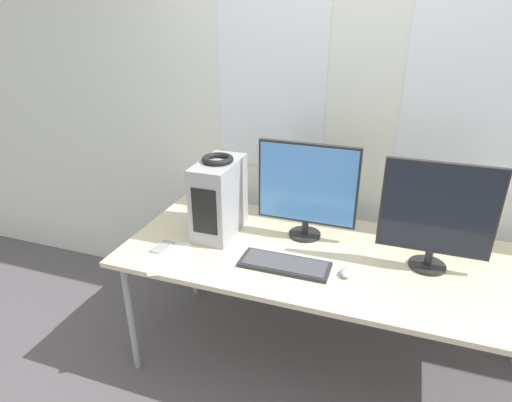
{
  "coord_description": "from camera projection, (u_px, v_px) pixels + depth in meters",
  "views": [
    {
      "loc": [
        0.24,
        -1.5,
        1.94
      ],
      "look_at": [
        -0.45,
        0.47,
        1.0
      ],
      "focal_mm": 30.0,
      "sensor_mm": 36.0,
      "label": 1
    }
  ],
  "objects": [
    {
      "name": "headphones",
      "position": [
        218.0,
        159.0,
        2.32
      ],
      "size": [
        0.17,
        0.17,
        0.03
      ],
      "color": "black",
      "rests_on": "pc_tower"
    },
    {
      "name": "paper_sheet_left",
      "position": [
        170.0,
        259.0,
        2.23
      ],
      "size": [
        0.32,
        0.36,
        0.0
      ],
      "rotation": [
        0.0,
        0.0,
        0.47
      ],
      "color": "white",
      "rests_on": "desk"
    },
    {
      "name": "wall_back",
      "position": [
        361.0,
        119.0,
        2.51
      ],
      "size": [
        8.0,
        0.07,
        2.7
      ],
      "color": "silver",
      "rests_on": "ground_plane"
    },
    {
      "name": "keyboard",
      "position": [
        285.0,
        264.0,
        2.16
      ],
      "size": [
        0.45,
        0.17,
        0.02
      ],
      "color": "#28282D",
      "rests_on": "desk"
    },
    {
      "name": "desk",
      "position": [
        336.0,
        263.0,
        2.27
      ],
      "size": [
        2.28,
        0.93,
        0.75
      ],
      "color": "beige",
      "rests_on": "ground_plane"
    },
    {
      "name": "cell_phone",
      "position": [
        162.0,
        247.0,
        2.33
      ],
      "size": [
        0.09,
        0.14,
        0.01
      ],
      "rotation": [
        0.0,
        0.0,
        -0.13
      ],
      "color": "#99999E",
      "rests_on": "desk"
    },
    {
      "name": "pc_tower",
      "position": [
        219.0,
        198.0,
        2.41
      ],
      "size": [
        0.2,
        0.39,
        0.43
      ],
      "color": "#9E9EA3",
      "rests_on": "desk"
    },
    {
      "name": "monitor_right_near",
      "position": [
        437.0,
        213.0,
        2.03
      ],
      "size": [
        0.53,
        0.18,
        0.55
      ],
      "color": "black",
      "rests_on": "desk"
    },
    {
      "name": "mouse",
      "position": [
        346.0,
        272.0,
        2.08
      ],
      "size": [
        0.06,
        0.09,
        0.03
      ],
      "color": "#B2B2B7",
      "rests_on": "desk"
    },
    {
      "name": "monitor_main",
      "position": [
        307.0,
        188.0,
        2.33
      ],
      "size": [
        0.55,
        0.18,
        0.55
      ],
      "color": "black",
      "rests_on": "desk"
    }
  ]
}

